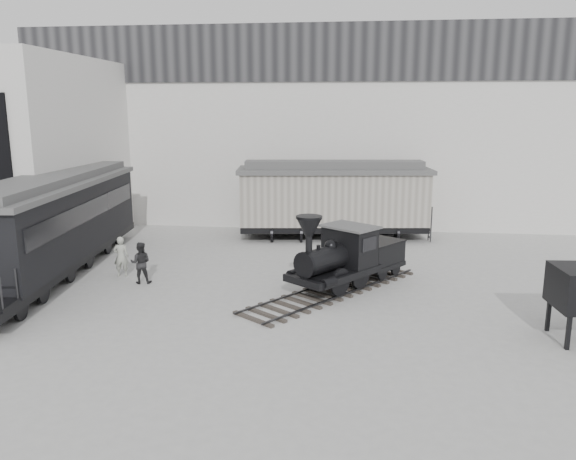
# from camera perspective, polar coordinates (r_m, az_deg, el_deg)

# --- Properties ---
(ground) EXTENTS (90.00, 90.00, 0.00)m
(ground) POSITION_cam_1_polar(r_m,az_deg,el_deg) (18.20, 1.32, -8.96)
(ground) COLOR #9E9E9B
(north_wall) EXTENTS (34.00, 2.51, 11.00)m
(north_wall) POSITION_cam_1_polar(r_m,az_deg,el_deg) (31.95, 3.85, 10.31)
(north_wall) COLOR silver
(north_wall) RESTS_ON ground
(west_pavilion) EXTENTS (7.00, 12.11, 9.00)m
(west_pavilion) POSITION_cam_1_polar(r_m,az_deg,el_deg) (31.35, -24.44, 7.30)
(west_pavilion) COLOR silver
(west_pavilion) RESTS_ON ground
(locomotive) EXTENTS (6.54, 7.69, 2.94)m
(locomotive) POSITION_cam_1_polar(r_m,az_deg,el_deg) (20.91, 5.76, -3.07)
(locomotive) COLOR #302924
(locomotive) RESTS_ON ground
(boxcar) EXTENTS (10.07, 4.15, 4.01)m
(boxcar) POSITION_cam_1_polar(r_m,az_deg,el_deg) (29.07, 4.64, 3.29)
(boxcar) COLOR black
(boxcar) RESTS_ON ground
(passenger_coach) EXTENTS (4.25, 14.05, 3.70)m
(passenger_coach) POSITION_cam_1_polar(r_m,az_deg,el_deg) (24.71, -22.61, 0.69)
(passenger_coach) COLOR black
(passenger_coach) RESTS_ON ground
(visitor_a) EXTENTS (0.66, 0.50, 1.63)m
(visitor_a) POSITION_cam_1_polar(r_m,az_deg,el_deg) (23.37, -16.60, -2.59)
(visitor_a) COLOR #B0B4A6
(visitor_a) RESTS_ON ground
(visitor_b) EXTENTS (0.88, 0.74, 1.61)m
(visitor_b) POSITION_cam_1_polar(r_m,az_deg,el_deg) (22.25, -14.74, -3.23)
(visitor_b) COLOR #242425
(visitor_b) RESTS_ON ground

